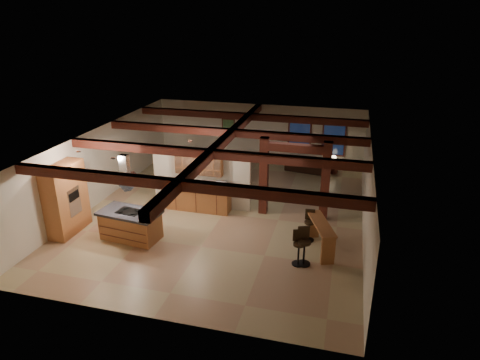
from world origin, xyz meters
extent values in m
plane|color=tan|center=(0.00, 0.00, 0.00)|extent=(12.00, 12.00, 0.00)
plane|color=beige|center=(0.00, 6.00, 1.45)|extent=(10.00, 0.00, 10.00)
plane|color=beige|center=(0.00, -6.00, 1.45)|extent=(10.00, 0.00, 10.00)
plane|color=beige|center=(-5.00, 0.00, 1.45)|extent=(0.00, 12.00, 12.00)
plane|color=beige|center=(5.00, 0.00, 1.45)|extent=(0.00, 12.00, 12.00)
plane|color=#3D2213|center=(0.00, 0.00, 2.90)|extent=(12.00, 12.00, 0.00)
cube|color=#37140D|center=(0.00, -4.00, 2.76)|extent=(10.00, 0.25, 0.28)
cube|color=#37140D|center=(0.00, -1.30, 2.76)|extent=(10.00, 0.25, 0.28)
cube|color=#37140D|center=(0.00, 1.30, 2.76)|extent=(10.00, 0.25, 0.28)
cube|color=#37140D|center=(0.00, 4.00, 2.76)|extent=(10.00, 0.25, 0.28)
cube|color=#37140D|center=(0.00, 0.00, 2.76)|extent=(0.28, 12.00, 0.28)
cube|color=#37140D|center=(1.40, 0.50, 1.45)|extent=(0.30, 0.30, 2.90)
cube|color=#37140D|center=(3.60, 0.50, 1.45)|extent=(0.30, 0.30, 2.90)
cube|color=#37140D|center=(2.50, 0.50, 2.60)|extent=(2.50, 0.28, 0.28)
cube|color=beige|center=(-1.00, 0.50, 1.10)|extent=(3.80, 0.18, 2.20)
cube|color=#A45834|center=(-4.67, -2.60, 1.20)|extent=(0.64, 1.60, 2.40)
cube|color=silver|center=(-4.37, -2.60, 1.15)|extent=(0.06, 0.62, 0.95)
cube|color=black|center=(-4.33, -2.60, 1.35)|extent=(0.01, 0.50, 0.28)
cube|color=#A45834|center=(-1.00, 0.11, 0.43)|extent=(2.40, 0.60, 0.86)
cube|color=black|center=(-1.00, 0.11, 0.90)|extent=(2.50, 0.66, 0.08)
cube|color=#A45834|center=(-1.00, 0.32, 1.85)|extent=(1.80, 0.34, 0.95)
cube|color=silver|center=(-1.00, 0.14, 1.85)|extent=(1.74, 0.02, 0.90)
pyramid|color=silver|center=(-2.42, -2.51, 1.73)|extent=(1.10, 1.10, 0.45)
cube|color=silver|center=(-2.42, -2.51, 2.54)|extent=(0.26, 0.22, 0.73)
cube|color=#37140D|center=(2.00, 5.94, 1.50)|extent=(1.10, 0.05, 1.70)
cube|color=black|center=(2.00, 5.91, 1.50)|extent=(0.95, 0.02, 1.55)
cube|color=#37140D|center=(3.60, 5.94, 1.50)|extent=(1.10, 0.05, 1.70)
cube|color=black|center=(3.60, 5.91, 1.50)|extent=(0.95, 0.02, 1.55)
cube|color=#37140D|center=(-1.50, 5.94, 1.70)|extent=(0.65, 0.04, 0.85)
cube|color=#275C34|center=(-1.50, 5.92, 1.70)|extent=(0.55, 0.01, 0.75)
cylinder|color=silver|center=(-2.60, -2.80, 2.87)|extent=(0.16, 0.16, 0.03)
cylinder|color=silver|center=(-1.00, -0.50, 2.87)|extent=(0.16, 0.16, 0.03)
cylinder|color=silver|center=(-4.00, -2.50, 2.87)|extent=(0.16, 0.16, 0.03)
cube|color=#A45834|center=(-2.42, -2.51, 0.45)|extent=(1.96, 1.14, 0.89)
cube|color=black|center=(-2.42, -2.51, 0.93)|extent=(2.10, 1.28, 0.08)
cube|color=black|center=(-2.42, -2.51, 0.98)|extent=(0.83, 0.60, 0.02)
imported|color=#3D1B0F|center=(-0.77, 3.14, 0.31)|extent=(1.94, 1.31, 0.63)
imported|color=black|center=(2.55, 5.34, 0.30)|extent=(2.17, 1.11, 0.61)
imported|color=#B6B6BB|center=(-0.10, 0.11, 1.07)|extent=(0.56, 0.46, 0.27)
cube|color=#A45834|center=(3.67, -1.70, 0.92)|extent=(1.07, 1.85, 0.05)
cube|color=#A45834|center=(3.96, -2.47, 0.45)|extent=(0.41, 0.23, 0.91)
cube|color=#A45834|center=(3.38, -0.94, 0.45)|extent=(0.41, 0.23, 0.91)
cube|color=#37140D|center=(3.68, 5.40, 0.25)|extent=(0.48, 0.48, 0.49)
cylinder|color=black|center=(3.68, 5.40, 0.57)|extent=(0.06, 0.06, 0.16)
cone|color=#F7D394|center=(3.68, 5.40, 0.73)|extent=(0.28, 0.28, 0.18)
cylinder|color=black|center=(3.28, -2.66, 0.74)|extent=(0.37, 0.37, 0.07)
cube|color=black|center=(3.22, -2.49, 0.98)|extent=(0.34, 0.16, 0.41)
cylinder|color=black|center=(3.28, -2.66, 0.37)|extent=(0.06, 0.06, 0.72)
cylinder|color=black|center=(3.28, -2.66, 0.02)|extent=(0.41, 0.41, 0.03)
cylinder|color=black|center=(3.12, -2.70, 0.68)|extent=(0.34, 0.34, 0.07)
cube|color=black|center=(3.07, -2.55, 0.90)|extent=(0.32, 0.14, 0.38)
cylinder|color=black|center=(3.12, -2.70, 0.34)|extent=(0.06, 0.06, 0.66)
cylinder|color=black|center=(3.12, -2.70, 0.02)|extent=(0.38, 0.38, 0.03)
cylinder|color=black|center=(3.27, -1.20, 0.66)|extent=(0.33, 0.33, 0.06)
cube|color=black|center=(3.26, -1.04, 0.87)|extent=(0.31, 0.06, 0.37)
cylinder|color=black|center=(3.27, -1.20, 0.33)|extent=(0.06, 0.06, 0.64)
cylinder|color=black|center=(3.27, -1.20, 0.02)|extent=(0.37, 0.37, 0.03)
cube|color=#37140D|center=(-1.50, 2.63, 0.40)|extent=(0.44, 0.44, 0.05)
cube|color=#37140D|center=(-1.47, 2.81, 0.74)|extent=(0.38, 0.11, 0.67)
cylinder|color=#37140D|center=(-1.67, 2.50, 0.19)|extent=(0.04, 0.04, 0.38)
cylinder|color=#37140D|center=(-1.37, 2.45, 0.19)|extent=(0.04, 0.04, 0.38)
cylinder|color=#37140D|center=(-1.62, 2.80, 0.19)|extent=(0.04, 0.04, 0.38)
cylinder|color=#37140D|center=(-1.32, 2.75, 0.19)|extent=(0.04, 0.04, 0.38)
cube|color=#37140D|center=(-1.29, 3.87, 0.40)|extent=(0.44, 0.44, 0.05)
cube|color=#37140D|center=(-1.32, 3.68, 0.74)|extent=(0.38, 0.11, 0.67)
cylinder|color=#37140D|center=(-1.11, 3.99, 0.19)|extent=(0.04, 0.04, 0.38)
cylinder|color=#37140D|center=(-1.41, 4.04, 0.19)|extent=(0.04, 0.04, 0.38)
cylinder|color=#37140D|center=(-1.16, 3.69, 0.19)|extent=(0.04, 0.04, 0.38)
cylinder|color=#37140D|center=(-1.46, 3.74, 0.19)|extent=(0.04, 0.04, 0.38)
cube|color=#37140D|center=(-0.88, 2.52, 0.40)|extent=(0.44, 0.44, 0.05)
cube|color=#37140D|center=(-0.85, 2.71, 0.74)|extent=(0.38, 0.11, 0.67)
cylinder|color=#37140D|center=(-1.05, 2.40, 0.19)|extent=(0.04, 0.04, 0.38)
cylinder|color=#37140D|center=(-0.75, 2.35, 0.19)|extent=(0.04, 0.04, 0.38)
cylinder|color=#37140D|center=(-1.00, 2.70, 0.19)|extent=(0.04, 0.04, 0.38)
cylinder|color=#37140D|center=(-0.70, 2.65, 0.19)|extent=(0.04, 0.04, 0.38)
cube|color=#37140D|center=(-0.67, 3.76, 0.40)|extent=(0.44, 0.44, 0.05)
cube|color=#37140D|center=(-0.70, 3.58, 0.74)|extent=(0.38, 0.11, 0.67)
cylinder|color=#37140D|center=(-0.49, 3.89, 0.19)|extent=(0.04, 0.04, 0.38)
cylinder|color=#37140D|center=(-0.79, 3.94, 0.19)|extent=(0.04, 0.04, 0.38)
cylinder|color=#37140D|center=(-0.54, 3.59, 0.19)|extent=(0.04, 0.04, 0.38)
cylinder|color=#37140D|center=(-0.84, 3.64, 0.19)|extent=(0.04, 0.04, 0.38)
cube|color=#37140D|center=(-0.26, 2.42, 0.40)|extent=(0.44, 0.44, 0.05)
cube|color=#37140D|center=(-0.23, 2.60, 0.74)|extent=(0.38, 0.11, 0.67)
cylinder|color=#37140D|center=(-0.43, 2.29, 0.19)|extent=(0.04, 0.04, 0.38)
cylinder|color=#37140D|center=(-0.13, 2.24, 0.19)|extent=(0.04, 0.04, 0.38)
cylinder|color=#37140D|center=(-0.38, 2.59, 0.19)|extent=(0.04, 0.04, 0.38)
cylinder|color=#37140D|center=(-0.08, 2.54, 0.19)|extent=(0.04, 0.04, 0.38)
cube|color=#37140D|center=(-0.04, 3.66, 0.40)|extent=(0.44, 0.44, 0.05)
cube|color=#37140D|center=(-0.08, 3.47, 0.74)|extent=(0.38, 0.11, 0.67)
cylinder|color=#37140D|center=(0.13, 3.78, 0.19)|extent=(0.04, 0.04, 0.38)
cylinder|color=#37140D|center=(-0.17, 3.83, 0.19)|extent=(0.04, 0.04, 0.38)
cylinder|color=#37140D|center=(0.08, 3.48, 0.19)|extent=(0.04, 0.04, 0.38)
cylinder|color=#37140D|center=(-0.22, 3.53, 0.19)|extent=(0.04, 0.04, 0.38)
camera|label=1|loc=(4.20, -13.68, 7.04)|focal=32.00mm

